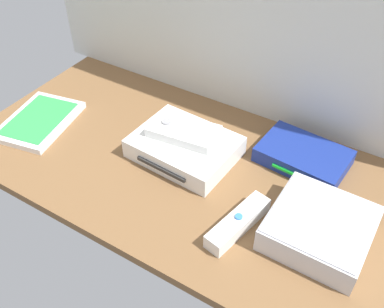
# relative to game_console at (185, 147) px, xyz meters

# --- Properties ---
(ground_plane) EXTENTS (1.00, 0.48, 0.02)m
(ground_plane) POSITION_rel_game_console_xyz_m (0.04, -0.03, -0.03)
(ground_plane) COLOR brown
(ground_plane) RESTS_ON ground
(game_console) EXTENTS (0.22, 0.17, 0.04)m
(game_console) POSITION_rel_game_console_xyz_m (0.00, 0.00, 0.00)
(game_console) COLOR white
(game_console) RESTS_ON ground_plane
(mini_computer) EXTENTS (0.17, 0.17, 0.05)m
(mini_computer) POSITION_rel_game_console_xyz_m (0.32, -0.06, 0.00)
(mini_computer) COLOR silver
(mini_computer) RESTS_ON ground_plane
(game_case) EXTENTS (0.17, 0.21, 0.02)m
(game_case) POSITION_rel_game_console_xyz_m (-0.35, -0.08, -0.01)
(game_case) COLOR white
(game_case) RESTS_ON ground_plane
(network_router) EXTENTS (0.19, 0.13, 0.03)m
(network_router) POSITION_rel_game_console_xyz_m (0.22, 0.11, -0.00)
(network_router) COLOR navy
(network_router) RESTS_ON ground_plane
(remote_wand) EXTENTS (0.06, 0.15, 0.03)m
(remote_wand) POSITION_rel_game_console_xyz_m (0.19, -0.12, -0.01)
(remote_wand) COLOR white
(remote_wand) RESTS_ON ground_plane
(remote_classic_pad) EXTENTS (0.15, 0.10, 0.02)m
(remote_classic_pad) POSITION_rel_game_console_xyz_m (-0.01, 0.01, 0.03)
(remote_classic_pad) COLOR white
(remote_classic_pad) RESTS_ON game_console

